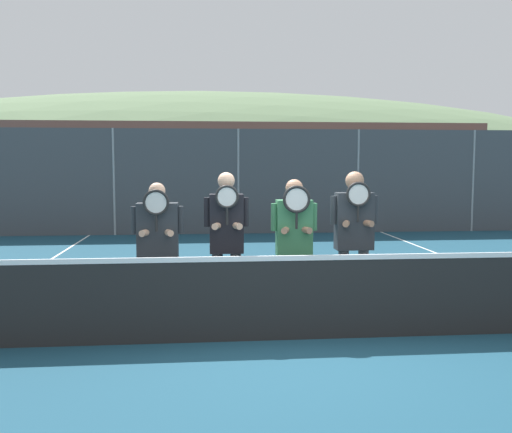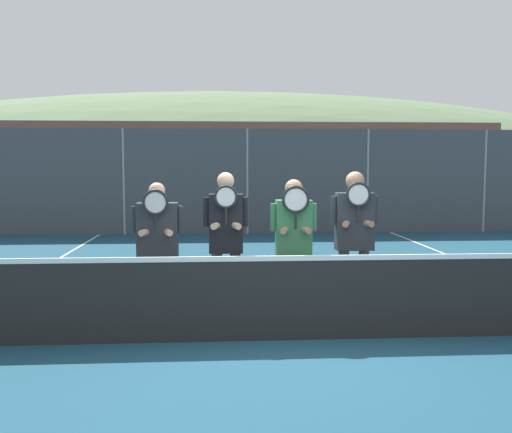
{
  "view_description": "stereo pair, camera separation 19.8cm",
  "coord_description": "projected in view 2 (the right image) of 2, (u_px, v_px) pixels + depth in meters",
  "views": [
    {
      "loc": [
        -0.99,
        -6.1,
        1.94
      ],
      "look_at": [
        -0.33,
        0.89,
        1.29
      ],
      "focal_mm": 40.0,
      "sensor_mm": 36.0,
      "label": 1
    },
    {
      "loc": [
        -0.79,
        -6.11,
        1.94
      ],
      "look_at": [
        -0.33,
        0.89,
        1.29
      ],
      "focal_mm": 40.0,
      "sensor_mm": 36.0,
      "label": 2
    }
  ],
  "objects": [
    {
      "name": "court_line_left_sideline",
      "position": [
        11.0,
        287.0,
        9.02
      ],
      "size": [
        0.05,
        16.0,
        0.01
      ],
      "primitive_type": "cube",
      "color": "white",
      "rests_on": "ground_plane"
    },
    {
      "name": "car_far_left",
      "position": [
        58.0,
        198.0,
        18.11
      ],
      "size": [
        4.73,
        1.99,
        1.65
      ],
      "color": "navy",
      "rests_on": "ground_plane"
    },
    {
      "name": "court_line_right_sideline",
      "position": [
        511.0,
        280.0,
        9.55
      ],
      "size": [
        0.05,
        16.0,
        0.01
      ],
      "primitive_type": "cube",
      "color": "white",
      "rests_on": "ground_plane"
    },
    {
      "name": "player_rightmost",
      "position": [
        354.0,
        232.0,
        6.99
      ],
      "size": [
        0.59,
        0.34,
        1.85
      ],
      "color": "#56565B",
      "rests_on": "ground_plane"
    },
    {
      "name": "player_leftmost",
      "position": [
        158.0,
        241.0,
        6.81
      ],
      "size": [
        0.62,
        0.34,
        1.72
      ],
      "color": "black",
      "rests_on": "ground_plane"
    },
    {
      "name": "tennis_net",
      "position": [
        292.0,
        297.0,
        6.26
      ],
      "size": [
        10.98,
        0.09,
        1.04
      ],
      "color": "gray",
      "rests_on": "ground_plane"
    },
    {
      "name": "player_center_right",
      "position": [
        294.0,
        239.0,
        6.82
      ],
      "size": [
        0.56,
        0.34,
        1.76
      ],
      "color": "#232838",
      "rests_on": "ground_plane"
    },
    {
      "name": "ground_plane",
      "position": [
        291.0,
        340.0,
        6.3
      ],
      "size": [
        120.0,
        120.0,
        0.0
      ],
      "primitive_type": "plane",
      "color": "navy"
    },
    {
      "name": "clubhouse_building",
      "position": [
        231.0,
        169.0,
        23.17
      ],
      "size": [
        19.72,
        5.5,
        3.46
      ],
      "color": "#9EA3A8",
      "rests_on": "ground_plane"
    },
    {
      "name": "car_center",
      "position": [
        401.0,
        196.0,
        18.55
      ],
      "size": [
        4.71,
        1.9,
        1.8
      ],
      "color": "silver",
      "rests_on": "ground_plane"
    },
    {
      "name": "player_center_left",
      "position": [
        226.0,
        237.0,
        6.8
      ],
      "size": [
        0.53,
        0.34,
        1.84
      ],
      "color": "#56565B",
      "rests_on": "ground_plane"
    },
    {
      "name": "car_left_of_center",
      "position": [
        232.0,
        197.0,
        18.69
      ],
      "size": [
        4.67,
        2.04,
        1.66
      ],
      "color": "silver",
      "rests_on": "ground_plane"
    },
    {
      "name": "fence_back",
      "position": [
        247.0,
        182.0,
        15.83
      ],
      "size": [
        20.44,
        0.06,
        2.91
      ],
      "color": "gray",
      "rests_on": "ground_plane"
    },
    {
      "name": "hill_distant",
      "position": [
        226.0,
        181.0,
        63.7
      ],
      "size": [
        96.47,
        53.6,
        18.76
      ],
      "color": "#5B7551",
      "rests_on": "ground_plane"
    }
  ]
}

